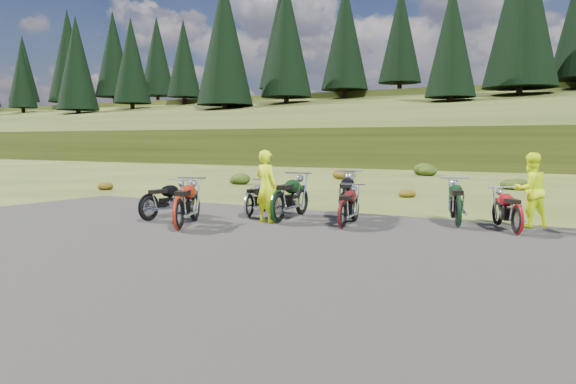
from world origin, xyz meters
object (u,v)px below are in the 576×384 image
Objects in this scene: motorcycle_3 at (249,219)px; person_middle at (266,188)px; motorcycle_7 at (458,229)px; motorcycle_0 at (149,222)px.

person_middle reaches higher than motorcycle_3.
motorcycle_7 reaches higher than motorcycle_3.
motorcycle_7 is (6.93, 2.75, 0.00)m from motorcycle_0.
person_middle is (-4.28, -1.47, 0.88)m from motorcycle_7.
motorcycle_0 is 1.05× the size of motorcycle_3.
person_middle is (0.81, -0.46, 0.88)m from motorcycle_3.
person_middle reaches higher than motorcycle_0.
person_middle is at bearing -132.19° from motorcycle_3.
person_middle is at bearing -62.64° from motorcycle_0.
person_middle is (2.65, 1.28, 0.88)m from motorcycle_0.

